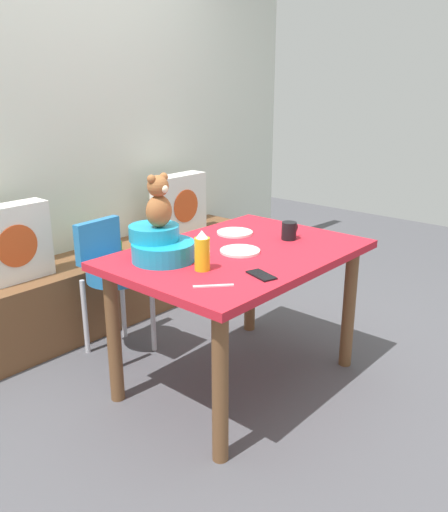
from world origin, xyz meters
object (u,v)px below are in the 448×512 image
Objects in this scene: highchair at (114,269)px; teddy_bear at (159,202)px; book_stack at (103,248)px; coffee_mug at (289,231)px; dinner_plate_near at (240,251)px; pillow_floral_right at (179,205)px; infant_seat_teal at (160,245)px; ketchup_bottle at (202,252)px; dinner_plate_far at (235,233)px; dining_table at (239,271)px; pillow_floral_left at (11,244)px; cell_phone at (261,275)px.

teddy_bear is (-0.14, -0.56, 0.50)m from highchair.
coffee_mug is at bearing -76.88° from book_stack.
pillow_floral_right is at bearing 58.27° from dinner_plate_near.
infant_seat_teal is at bearing 90.00° from teddy_bear.
highchair is 0.88m from ketchup_bottle.
teddy_bear reaches higher than dinner_plate_far.
coffee_mug reaches higher than dining_table.
infant_seat_teal is 0.25m from ketchup_bottle.
coffee_mug is 0.60× the size of dinner_plate_near.
pillow_floral_right is at bearing 42.35° from teddy_bear.
pillow_floral_right is 3.67× the size of coffee_mug.
pillow_floral_left is 2.20× the size of dinner_plate_near.
dining_table is 6.29× the size of dinner_plate_near.
pillow_floral_left reaches higher than dinner_plate_far.
dinner_plate_near is (-0.01, -0.02, 0.11)m from dining_table.
highchair is 3.95× the size of dinner_plate_near.
dinner_plate_far is at bearing 26.45° from ketchup_bottle.
cell_phone is (0.13, -0.50, -0.27)m from teddy_bear.
pillow_floral_right reaches higher than book_stack.
ketchup_bottle reaches higher than pillow_floral_right.
book_stack is 0.50m from highchair.
coffee_mug is 0.60m from cell_phone.
dinner_plate_far is (-0.11, 0.29, -0.04)m from coffee_mug.
ketchup_bottle is 0.92× the size of dinner_plate_near.
highchair is at bearing 123.21° from coffee_mug.
dinner_plate_far is at bearing -50.94° from highchair.
book_stack is 0.25× the size of highchair.
dining_table is at bearing -74.52° from highchair.
teddy_bear is (-0.00, -0.00, 0.21)m from infant_seat_teal.
infant_seat_teal is at bearing -137.67° from pillow_floral_right.
ketchup_bottle is at bearing -48.60° from cell_phone.
infant_seat_teal reaches higher than highchair.
ketchup_bottle is at bearing -169.89° from dining_table.
pillow_floral_right is 2.20× the size of dinner_plate_near.
infant_seat_teal is at bearing -111.31° from book_stack.
pillow_floral_right reaches higher than dinner_plate_far.
dining_table is at bearing -108.30° from cell_phone.
coffee_mug is 0.83× the size of cell_phone.
pillow_floral_left reaches higher than dinner_plate_near.
pillow_floral_right reaches higher than dining_table.
pillow_floral_right is (1.32, 0.00, 0.00)m from pillow_floral_left.
book_stack is at bearing 87.50° from dinner_plate_near.
dining_table is at bearing -62.97° from pillow_floral_left.
highchair is (-0.25, -0.44, 0.02)m from book_stack.
cell_phone is at bearing -65.67° from ketchup_bottle.
coffee_mug is at bearing -8.87° from dinner_plate_near.
dinner_plate_near reaches higher than cell_phone.
pillow_floral_left is 2.38× the size of ketchup_bottle.
infant_seat_teal is 0.58m from dinner_plate_far.
dining_table is at bearing 167.63° from coffee_mug.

